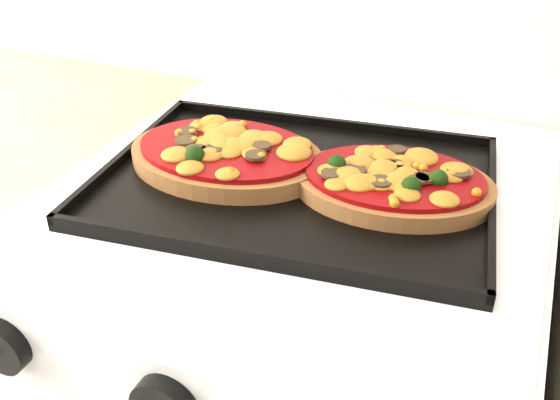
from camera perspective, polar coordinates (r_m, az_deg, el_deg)
The scene contains 5 objects.
control_panel at distance 0.60m, azimuth -9.31°, elevation -16.88°, with size 0.60×0.02×0.09m, color silver.
knob_left at distance 0.69m, azimuth -24.05°, elevation -12.13°, with size 0.06×0.06×0.02m, color black.
baking_tray at distance 0.77m, azimuth 1.48°, elevation 1.89°, with size 0.47×0.35×0.02m, color black.
pizza_left at distance 0.80m, azimuth -4.95°, elevation 4.29°, with size 0.26×0.18×0.04m, color brown, non-canonical shape.
pizza_right at distance 0.75m, azimuth 10.37°, elevation 1.73°, with size 0.23×0.17×0.03m, color brown, non-canonical shape.
Camera 1 is at (0.22, 1.06, 1.30)m, focal length 40.00 mm.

